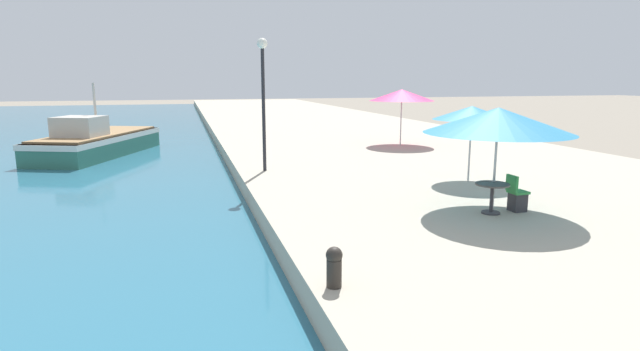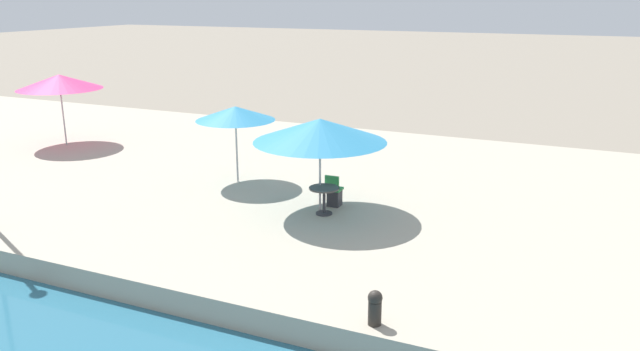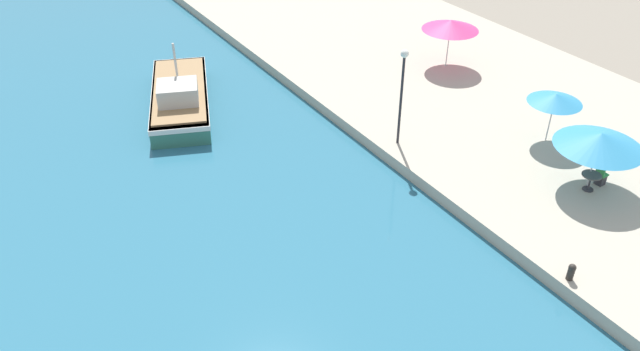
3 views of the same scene
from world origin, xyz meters
The scene contains 9 objects.
quay_promenade centered at (8.00, 37.00, 0.30)m, with size 16.00×90.00×0.60m.
fishing_boat_near centered at (-5.97, 28.59, 0.75)m, with size 5.64×8.68×3.58m.
cafe_umbrella_pink centered at (5.47, 12.25, 2.83)m, with size 3.52×3.52×2.53m.
cafe_umbrella_white centered at (6.95, 15.73, 2.76)m, with size 2.42×2.42×2.37m.
cafe_umbrella_striped centered at (8.57, 24.53, 3.03)m, with size 3.16×3.16×2.71m.
cafe_table centered at (5.30, 12.05, 1.14)m, with size 0.80×0.80×0.74m.
cafe_chair_left centered at (6.02, 12.07, 0.93)m, with size 0.44×0.41×0.91m.
mooring_bollard centered at (0.38, 8.90, 0.95)m, with size 0.26×0.26×0.65m.
lamppost centered at (0.94, 19.18, 3.70)m, with size 0.36×0.36×4.56m.
Camera 1 is at (-1.77, 1.90, 3.79)m, focal length 28.00 mm.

